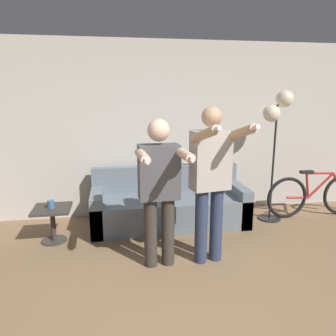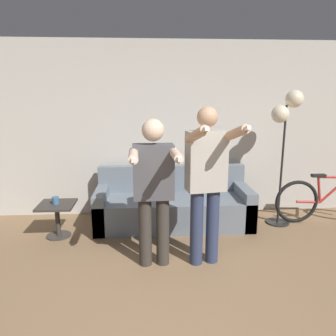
{
  "view_description": "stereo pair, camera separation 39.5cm",
  "coord_description": "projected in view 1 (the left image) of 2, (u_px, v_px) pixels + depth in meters",
  "views": [
    {
      "loc": [
        -0.5,
        -1.71,
        1.84
      ],
      "look_at": [
        0.15,
        2.09,
        0.96
      ],
      "focal_mm": 35.0,
      "sensor_mm": 36.0,
      "label": 1
    },
    {
      "loc": [
        -0.1,
        -1.76,
        1.84
      ],
      "look_at": [
        0.15,
        2.09,
        0.96
      ],
      "focal_mm": 35.0,
      "sensor_mm": 36.0,
      "label": 2
    }
  ],
  "objects": [
    {
      "name": "cup",
      "position": [
        51.0,
        204.0,
        4.05
      ],
      "size": [
        0.09,
        0.09,
        0.1
      ],
      "color": "#3D6693",
      "rests_on": "side_table"
    },
    {
      "name": "side_table",
      "position": [
        53.0,
        217.0,
        4.1
      ],
      "size": [
        0.45,
        0.45,
        0.45
      ],
      "color": "#38332D",
      "rests_on": "ground_plane"
    },
    {
      "name": "person_right",
      "position": [
        211.0,
        175.0,
        3.46
      ],
      "size": [
        0.55,
        0.71,
        1.71
      ],
      "rotation": [
        0.0,
        0.0,
        0.16
      ],
      "color": "#2D3856",
      "rests_on": "ground_plane"
    },
    {
      "name": "wall_back",
      "position": [
        146.0,
        130.0,
        4.91
      ],
      "size": [
        10.0,
        0.05,
        2.6
      ],
      "color": "beige",
      "rests_on": "ground_plane"
    },
    {
      "name": "couch",
      "position": [
        169.0,
        206.0,
        4.69
      ],
      "size": [
        2.17,
        0.82,
        0.79
      ],
      "color": "slate",
      "rests_on": "ground_plane"
    },
    {
      "name": "bicycle",
      "position": [
        315.0,
        195.0,
        4.96
      ],
      "size": [
        1.55,
        0.07,
        0.72
      ],
      "color": "black",
      "rests_on": "ground_plane"
    },
    {
      "name": "floor_lamp",
      "position": [
        277.0,
        117.0,
        4.58
      ],
      "size": [
        0.42,
        0.33,
        1.89
      ],
      "color": "black",
      "rests_on": "ground_plane"
    },
    {
      "name": "person_left",
      "position": [
        159.0,
        184.0,
        3.38
      ],
      "size": [
        0.51,
        0.68,
        1.59
      ],
      "rotation": [
        0.0,
        0.0,
        0.03
      ],
      "color": "#38332D",
      "rests_on": "ground_plane"
    },
    {
      "name": "cat",
      "position": [
        200.0,
        159.0,
        4.92
      ],
      "size": [
        0.44,
        0.12,
        0.18
      ],
      "color": "#B7AD9E",
      "rests_on": "couch"
    }
  ]
}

